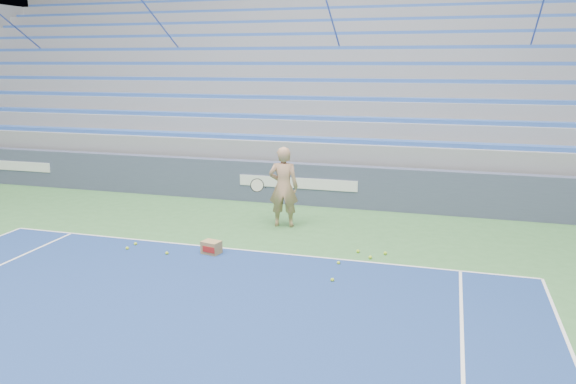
# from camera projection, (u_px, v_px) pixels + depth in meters

# --- Properties ---
(sponsor_barrier) EXTENTS (30.00, 0.32, 1.10)m
(sponsor_barrier) POSITION_uv_depth(u_px,v_px,m) (299.00, 184.00, 14.88)
(sponsor_barrier) COLOR #404762
(sponsor_barrier) RESTS_ON ground
(bleachers) EXTENTS (31.00, 9.15, 7.30)m
(bleachers) POSITION_uv_depth(u_px,v_px,m) (341.00, 101.00, 19.82)
(bleachers) COLOR gray
(bleachers) RESTS_ON ground
(tennis_player) EXTENTS (0.97, 0.89, 1.85)m
(tennis_player) POSITION_uv_depth(u_px,v_px,m) (283.00, 187.00, 12.76)
(tennis_player) COLOR tan
(tennis_player) RESTS_ON ground
(ball_box) EXTENTS (0.40, 0.34, 0.26)m
(ball_box) POSITION_uv_depth(u_px,v_px,m) (211.00, 248.00, 11.06)
(ball_box) COLOR #99784A
(ball_box) RESTS_ON ground
(tennis_ball_0) EXTENTS (0.07, 0.07, 0.07)m
(tennis_ball_0) POSITION_uv_depth(u_px,v_px,m) (385.00, 253.00, 11.02)
(tennis_ball_0) COLOR #B6DB2C
(tennis_ball_0) RESTS_ON ground
(tennis_ball_1) EXTENTS (0.07, 0.07, 0.07)m
(tennis_ball_1) POSITION_uv_depth(u_px,v_px,m) (339.00, 263.00, 10.49)
(tennis_ball_1) COLOR #B6DB2C
(tennis_ball_1) RESTS_ON ground
(tennis_ball_2) EXTENTS (0.07, 0.07, 0.07)m
(tennis_ball_2) POSITION_uv_depth(u_px,v_px,m) (358.00, 251.00, 11.14)
(tennis_ball_2) COLOR #B6DB2C
(tennis_ball_2) RESTS_ON ground
(tennis_ball_3) EXTENTS (0.07, 0.07, 0.07)m
(tennis_ball_3) POSITION_uv_depth(u_px,v_px,m) (332.00, 280.00, 9.67)
(tennis_ball_3) COLOR #B6DB2C
(tennis_ball_3) RESTS_ON ground
(tennis_ball_4) EXTENTS (0.07, 0.07, 0.07)m
(tennis_ball_4) POSITION_uv_depth(u_px,v_px,m) (370.00, 257.00, 10.79)
(tennis_ball_4) COLOR #B6DB2C
(tennis_ball_4) RESTS_ON ground
(tennis_ball_5) EXTENTS (0.07, 0.07, 0.07)m
(tennis_ball_5) POSITION_uv_depth(u_px,v_px,m) (127.00, 248.00, 11.31)
(tennis_ball_5) COLOR #B6DB2C
(tennis_ball_5) RESTS_ON ground
(tennis_ball_6) EXTENTS (0.07, 0.07, 0.07)m
(tennis_ball_6) POSITION_uv_depth(u_px,v_px,m) (135.00, 244.00, 11.59)
(tennis_ball_6) COLOR #B6DB2C
(tennis_ball_6) RESTS_ON ground
(tennis_ball_7) EXTENTS (0.07, 0.07, 0.07)m
(tennis_ball_7) POSITION_uv_depth(u_px,v_px,m) (167.00, 253.00, 11.02)
(tennis_ball_7) COLOR #B6DB2C
(tennis_ball_7) RESTS_ON ground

